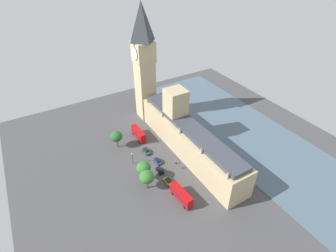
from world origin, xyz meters
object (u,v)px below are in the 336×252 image
object	(u,v)px
double_decker_bus_under_trees	(181,195)
pedestrian_kerbside	(176,163)
street_lamp_slot_12	(132,156)
pedestrian_by_river_gate	(157,141)
plane_tree_slot_10	(144,168)
plane_tree_slot_11	(116,136)
clock_tower	(144,62)
pedestrian_corner	(182,167)
parliament_building	(187,136)
double_decker_bus_midblock	(139,133)
car_black_leading	(160,170)
plane_tree_opposite_hall	(147,177)
car_dark_green_far_end	(146,151)
car_blue_near_tower	(157,161)
car_yellow_cab_trailing	(168,181)

from	to	relation	value
double_decker_bus_under_trees	pedestrian_kerbside	xyz separation A→B (m)	(-8.23, -16.60, -1.87)
double_decker_bus_under_trees	street_lamp_slot_12	world-z (taller)	street_lamp_slot_12
pedestrian_by_river_gate	plane_tree_slot_10	world-z (taller)	plane_tree_slot_10
pedestrian_by_river_gate	plane_tree_slot_11	distance (m)	18.71
clock_tower	pedestrian_corner	distance (m)	52.07
parliament_building	pedestrian_corner	distance (m)	13.45
double_decker_bus_midblock	car_black_leading	world-z (taller)	double_decker_bus_midblock
plane_tree_opposite_hall	plane_tree_slot_11	distance (m)	28.18
double_decker_bus_midblock	street_lamp_slot_12	xyz separation A→B (m)	(9.66, 14.36, 1.39)
clock_tower	double_decker_bus_under_trees	world-z (taller)	clock_tower
pedestrian_kerbside	plane_tree_slot_11	bearing A→B (deg)	55.41
clock_tower	car_black_leading	world-z (taller)	clock_tower
car_dark_green_far_end	pedestrian_kerbside	world-z (taller)	car_dark_green_far_end
parliament_building	pedestrian_corner	world-z (taller)	parliament_building
double_decker_bus_under_trees	pedestrian_corner	distance (m)	16.04
plane_tree_slot_10	clock_tower	bearing A→B (deg)	-118.20
pedestrian_kerbside	plane_tree_opposite_hall	bearing A→B (deg)	127.96
pedestrian_kerbside	plane_tree_slot_11	xyz separation A→B (m)	(16.53, -22.85, 5.10)
double_decker_bus_midblock	plane_tree_opposite_hall	distance (m)	31.16
parliament_building	clock_tower	distance (m)	41.00
car_blue_near_tower	plane_tree_slot_10	distance (m)	12.10
clock_tower	parliament_building	bearing A→B (deg)	93.24
double_decker_bus_midblock	pedestrian_kerbside	world-z (taller)	double_decker_bus_midblock
car_yellow_cab_trailing	double_decker_bus_midblock	bearing A→B (deg)	-98.42
pedestrian_kerbside	pedestrian_by_river_gate	world-z (taller)	pedestrian_kerbside
parliament_building	plane_tree_opposite_hall	bearing A→B (deg)	22.35
clock_tower	double_decker_bus_midblock	size ratio (longest dim) A/B	5.43
parliament_building	plane_tree_slot_10	size ratio (longest dim) A/B	7.23
parliament_building	car_dark_green_far_end	distance (m)	19.10
pedestrian_by_river_gate	double_decker_bus_midblock	bearing A→B (deg)	-34.12
clock_tower	car_yellow_cab_trailing	distance (m)	56.91
car_blue_near_tower	double_decker_bus_under_trees	size ratio (longest dim) A/B	0.43
clock_tower	plane_tree_opposite_hall	bearing A→B (deg)	63.24
car_black_leading	pedestrian_corner	size ratio (longest dim) A/B	2.50
street_lamp_slot_12	pedestrian_corner	bearing A→B (deg)	140.98
double_decker_bus_midblock	car_yellow_cab_trailing	xyz separation A→B (m)	(2.49, 31.24, -1.74)
pedestrian_corner	double_decker_bus_under_trees	bearing A→B (deg)	74.28
plane_tree_slot_10	parliament_building	bearing A→B (deg)	-166.02
car_blue_near_tower	double_decker_bus_midblock	bearing A→B (deg)	88.04
car_dark_green_far_end	plane_tree_opposite_hall	distance (m)	20.63
car_black_leading	double_decker_bus_midblock	bearing A→B (deg)	84.93
car_blue_near_tower	pedestrian_by_river_gate	world-z (taller)	car_blue_near_tower
car_dark_green_far_end	double_decker_bus_under_trees	size ratio (longest dim) A/B	0.45
clock_tower	car_blue_near_tower	world-z (taller)	clock_tower
parliament_building	plane_tree_opposite_hall	xyz separation A→B (m)	(24.60, 10.11, -2.13)
car_black_leading	parliament_building	bearing A→B (deg)	18.60
car_blue_near_tower	pedestrian_corner	size ratio (longest dim) A/B	2.76
pedestrian_by_river_gate	plane_tree_slot_11	world-z (taller)	plane_tree_slot_11
double_decker_bus_midblock	plane_tree_opposite_hall	size ratio (longest dim) A/B	1.29
car_black_leading	pedestrian_by_river_gate	size ratio (longest dim) A/B	2.69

